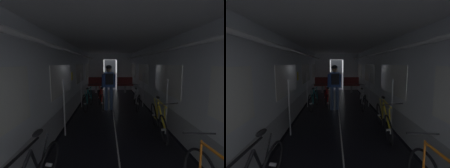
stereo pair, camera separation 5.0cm
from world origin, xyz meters
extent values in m
cube|color=black|center=(-1.41, 3.25, 0.00)|extent=(0.08, 11.50, 0.01)
cube|color=black|center=(1.41, 3.25, 0.00)|extent=(0.08, 11.50, 0.01)
cube|color=beige|center=(0.00, 3.25, 0.00)|extent=(0.03, 11.27, 0.00)
cube|color=#9EA0A5|center=(-1.51, 3.25, 0.30)|extent=(0.12, 11.50, 0.60)
cube|color=silver|center=(-1.51, 3.25, 1.53)|extent=(0.12, 11.50, 1.85)
cube|color=white|center=(-1.45, 2.67, 1.35)|extent=(0.02, 1.90, 0.80)
cube|color=white|center=(-1.45, 5.55, 1.35)|extent=(0.02, 1.90, 0.80)
cube|color=white|center=(-1.45, 8.42, 1.35)|extent=(0.02, 1.90, 0.80)
cube|color=yellow|center=(-1.45, 3.85, 1.35)|extent=(0.01, 0.20, 0.28)
cylinder|color=white|center=(-1.17, 3.25, 2.10)|extent=(0.07, 11.04, 0.07)
cylinder|color=#B7BABF|center=(-1.27, 2.10, 0.70)|extent=(0.04, 0.04, 1.40)
cylinder|color=#B7BABF|center=(-1.27, 4.70, 0.70)|extent=(0.04, 0.04, 1.40)
cube|color=#9EA0A5|center=(1.51, 3.25, 0.30)|extent=(0.12, 11.50, 0.60)
cube|color=silver|center=(1.51, 3.25, 1.53)|extent=(0.12, 11.50, 1.85)
cube|color=white|center=(1.45, 2.67, 1.35)|extent=(0.02, 1.90, 0.80)
cube|color=white|center=(1.45, 5.55, 1.35)|extent=(0.02, 1.90, 0.80)
cube|color=white|center=(1.45, 8.42, 1.35)|extent=(0.02, 1.90, 0.80)
cube|color=yellow|center=(1.45, 3.29, 1.35)|extent=(0.01, 0.20, 0.28)
cylinder|color=white|center=(1.17, 3.25, 2.10)|extent=(0.07, 11.04, 0.07)
cylinder|color=#B7BABF|center=(1.27, 2.10, 0.70)|extent=(0.04, 0.04, 1.40)
cylinder|color=#B7BABF|center=(1.27, 4.70, 0.70)|extent=(0.04, 0.04, 1.40)
cube|color=silver|center=(-0.95, 9.06, 1.23)|extent=(1.00, 0.12, 2.45)
cube|color=silver|center=(0.95, 9.06, 1.23)|extent=(1.00, 0.12, 2.45)
cube|color=silver|center=(0.00, 9.06, 2.25)|extent=(0.90, 0.12, 0.40)
cube|color=#4C4F54|center=(0.00, 9.76, 1.03)|extent=(0.81, 0.04, 2.05)
cube|color=white|center=(0.00, 3.25, 2.51)|extent=(3.14, 11.62, 0.12)
cylinder|color=gray|center=(-0.90, 8.00, 0.22)|extent=(0.12, 0.12, 0.44)
cube|color=maroon|center=(-0.90, 8.00, 0.49)|extent=(0.96, 0.44, 0.10)
cube|color=maroon|center=(-0.90, 8.19, 0.74)|extent=(0.96, 0.08, 0.40)
torus|color=gray|center=(-1.33, 8.22, 0.94)|extent=(0.14, 0.14, 0.02)
cylinder|color=gray|center=(0.90, 8.00, 0.22)|extent=(0.12, 0.12, 0.44)
cube|color=maroon|center=(0.90, 8.00, 0.49)|extent=(0.96, 0.44, 0.10)
cube|color=maroon|center=(0.90, 8.19, 0.74)|extent=(0.96, 0.08, 0.40)
torus|color=gray|center=(0.47, 8.22, 0.94)|extent=(0.14, 0.14, 0.02)
torus|color=black|center=(-1.06, 0.43, 0.33)|extent=(0.17, 0.68, 0.67)
cylinder|color=#B2B2B7|center=(-1.06, 0.43, 0.33)|extent=(0.10, 0.06, 0.06)
cylinder|color=black|center=(-1.11, 0.14, 0.55)|extent=(0.09, 0.35, 0.55)
cylinder|color=black|center=(-1.16, -0.12, 0.81)|extent=(0.09, 0.82, 0.04)
cylinder|color=black|center=(-1.10, 0.36, 0.57)|extent=(0.10, 0.16, 0.49)
ellipsoid|color=black|center=(-1.14, 0.31, 0.87)|extent=(0.11, 0.25, 0.07)
cylinder|color=orange|center=(0.97, 0.12, 0.58)|extent=(0.06, 0.09, 0.49)
cylinder|color=black|center=(0.95, 0.14, 0.92)|extent=(0.44, 0.06, 0.06)
torus|color=black|center=(0.92, 3.91, 0.33)|extent=(0.19, 0.68, 0.67)
cylinder|color=#B2B2B7|center=(0.92, 3.91, 0.33)|extent=(0.10, 0.06, 0.06)
torus|color=black|center=(1.01, 4.93, 0.33)|extent=(0.19, 0.68, 0.67)
cylinder|color=#B2B2B7|center=(1.01, 4.93, 0.33)|extent=(0.10, 0.06, 0.06)
cylinder|color=#ADAFB5|center=(0.95, 4.62, 0.55)|extent=(0.07, 0.55, 0.56)
cylinder|color=#ADAFB5|center=(0.91, 4.21, 0.55)|extent=(0.14, 0.34, 0.55)
cylinder|color=#ADAFB5|center=(0.90, 4.47, 0.81)|extent=(0.12, 0.82, 0.04)
cylinder|color=#ADAFB5|center=(0.89, 3.98, 0.57)|extent=(0.08, 0.17, 0.49)
cylinder|color=#ADAFB5|center=(0.94, 4.14, 0.31)|extent=(0.08, 0.45, 0.07)
cylinder|color=#ADAFB5|center=(0.98, 4.90, 0.57)|extent=(0.10, 0.08, 0.49)
cylinder|color=black|center=(0.97, 4.36, 0.29)|extent=(0.05, 0.17, 0.17)
ellipsoid|color=black|center=(0.85, 4.04, 0.87)|extent=(0.12, 0.25, 0.07)
cylinder|color=black|center=(0.93, 4.92, 0.91)|extent=(0.44, 0.07, 0.08)
torus|color=black|center=(-1.03, 3.98, 0.33)|extent=(0.18, 0.68, 0.67)
cylinder|color=#B2B2B7|center=(-1.03, 3.98, 0.33)|extent=(0.10, 0.06, 0.06)
torus|color=black|center=(-0.93, 4.99, 0.33)|extent=(0.18, 0.68, 0.67)
cylinder|color=#B2B2B7|center=(-0.93, 4.99, 0.33)|extent=(0.10, 0.06, 0.06)
cylinder|color=teal|center=(-0.93, 4.68, 0.55)|extent=(0.15, 0.53, 0.56)
cylinder|color=teal|center=(-0.97, 4.27, 0.55)|extent=(0.07, 0.35, 0.55)
cylinder|color=teal|center=(-0.92, 4.52, 0.81)|extent=(0.12, 0.82, 0.04)
cylinder|color=teal|center=(-0.99, 4.04, 0.57)|extent=(0.10, 0.16, 0.49)
cylinder|color=teal|center=(-1.01, 4.20, 0.31)|extent=(0.06, 0.45, 0.07)
cylinder|color=teal|center=(-0.90, 4.96, 0.57)|extent=(0.08, 0.10, 0.49)
cylinder|color=black|center=(-0.99, 4.43, 0.29)|extent=(0.05, 0.17, 0.17)
ellipsoid|color=black|center=(-0.95, 4.09, 0.87)|extent=(0.12, 0.25, 0.07)
cylinder|color=black|center=(-0.86, 4.98, 0.91)|extent=(0.44, 0.07, 0.08)
torus|color=black|center=(1.12, 2.62, 0.33)|extent=(0.17, 0.68, 0.67)
cylinder|color=#B2B2B7|center=(1.12, 2.62, 0.33)|extent=(0.10, 0.06, 0.06)
torus|color=black|center=(1.03, 1.60, 0.33)|extent=(0.17, 0.68, 0.67)
cylinder|color=#B2B2B7|center=(1.03, 1.60, 0.33)|extent=(0.10, 0.06, 0.06)
cylinder|color=yellow|center=(1.08, 1.91, 0.55)|extent=(0.07, 0.55, 0.56)
cylinder|color=yellow|center=(1.12, 2.32, 0.55)|extent=(0.12, 0.34, 0.55)
cylinder|color=yellow|center=(1.13, 2.06, 0.81)|extent=(0.11, 0.82, 0.04)
cylinder|color=yellow|center=(1.14, 2.54, 0.57)|extent=(0.07, 0.17, 0.49)
cylinder|color=yellow|center=(1.10, 2.39, 0.31)|extent=(0.07, 0.45, 0.07)
cylinder|color=yellow|center=(1.06, 1.63, 0.57)|extent=(0.09, 0.09, 0.49)
cylinder|color=black|center=(1.07, 2.17, 0.29)|extent=(0.05, 0.17, 0.17)
ellipsoid|color=black|center=(1.17, 2.49, 0.87)|extent=(0.12, 0.25, 0.07)
cylinder|color=black|center=(1.10, 1.60, 0.91)|extent=(0.44, 0.06, 0.08)
cylinder|color=#384C75|center=(-0.25, 4.28, 0.45)|extent=(0.13, 0.13, 0.90)
cylinder|color=#384C75|center=(-0.06, 4.31, 0.45)|extent=(0.13, 0.13, 0.90)
cube|color=#2D4C99|center=(-0.16, 4.29, 1.18)|extent=(0.39, 0.26, 0.56)
cylinder|color=#2D4C99|center=(-0.38, 4.28, 1.13)|extent=(0.11, 0.21, 0.53)
cylinder|color=#2D4C99|center=(0.06, 4.34, 1.13)|extent=(0.11, 0.21, 0.53)
sphere|color=tan|center=(-0.16, 4.29, 1.58)|extent=(0.21, 0.21, 0.21)
ellipsoid|color=black|center=(-0.16, 4.29, 1.65)|extent=(0.27, 0.31, 0.16)
cube|color=black|center=(-0.13, 4.13, 1.22)|extent=(0.30, 0.19, 0.40)
torus|color=black|center=(-0.39, 4.04, 0.33)|extent=(0.15, 0.67, 0.67)
cylinder|color=#B2B2B7|center=(-0.39, 4.04, 0.33)|extent=(0.10, 0.06, 0.05)
torus|color=black|center=(-0.56, 5.05, 0.33)|extent=(0.15, 0.67, 0.67)
cylinder|color=#B2B2B7|center=(-0.56, 5.05, 0.33)|extent=(0.10, 0.06, 0.05)
cylinder|color=red|center=(-0.51, 4.74, 0.55)|extent=(0.13, 0.54, 0.56)
cylinder|color=red|center=(-0.44, 4.33, 0.55)|extent=(0.09, 0.34, 0.55)
cylinder|color=red|center=(-0.48, 4.58, 0.82)|extent=(0.17, 0.81, 0.03)
cylinder|color=red|center=(-0.40, 4.11, 0.58)|extent=(0.05, 0.16, 0.49)
cylinder|color=red|center=(-0.43, 4.26, 0.31)|extent=(0.10, 0.45, 0.07)
cylinder|color=red|center=(-0.55, 5.02, 0.58)|extent=(0.04, 0.09, 0.49)
cylinder|color=black|center=(-0.47, 4.48, 0.29)|extent=(0.04, 0.17, 0.17)
ellipsoid|color=black|center=(-0.41, 4.16, 0.88)|extent=(0.13, 0.25, 0.06)
cylinder|color=black|center=(-0.56, 5.04, 0.92)|extent=(0.44, 0.10, 0.02)
camera|label=1|loc=(-0.22, -1.73, 1.79)|focal=25.51mm
camera|label=2|loc=(-0.17, -1.73, 1.79)|focal=25.51mm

